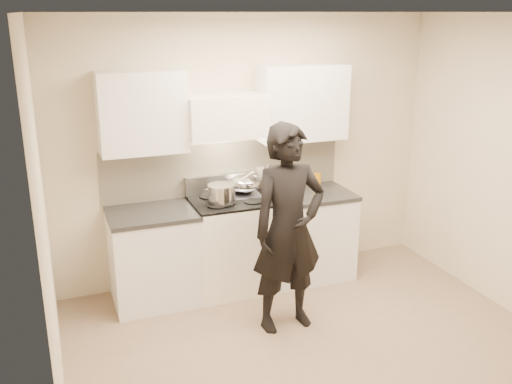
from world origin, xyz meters
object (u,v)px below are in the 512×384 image
utensil_crock (268,183)px  person (288,229)px  wok (245,183)px  counter_right (306,234)px  stove (231,244)px

utensil_crock → person: person is taller
utensil_crock → person: 1.10m
wok → counter_right: bearing=-12.9°
counter_right → utensil_crock: utensil_crock is taller
wok → utensil_crock: bearing=9.5°
counter_right → utensil_crock: (-0.35, 0.19, 0.55)m
wok → person: (0.04, -1.02, -0.13)m
stove → wok: bearing=35.9°
counter_right → person: 1.15m
stove → counter_right: stove is taller
stove → utensil_crock: utensil_crock is taller
counter_right → wok: (-0.63, 0.14, 0.59)m
stove → person: 1.01m
stove → person: person is taller
stove → person: bearing=-74.8°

